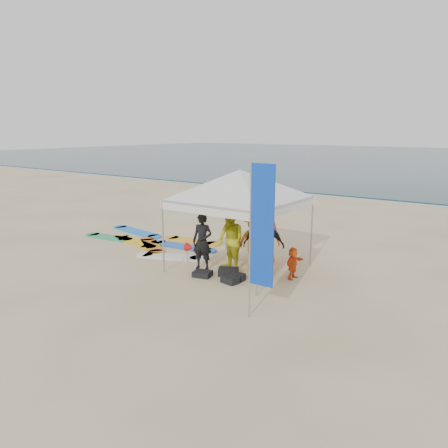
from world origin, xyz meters
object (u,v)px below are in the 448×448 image
person_yellow (230,240)px  person_black_b (264,245)px  person_orange_b (264,234)px  feather_flag (261,228)px  canopy_tent (240,170)px  surfboard_spread (153,242)px  person_seated (293,263)px  person_orange_a (254,242)px  marker_pennant (190,248)px  person_black_a (202,242)px

person_yellow → person_black_b: size_ratio=0.94×
person_orange_b → feather_flag: 4.22m
person_yellow → canopy_tent: size_ratio=0.41×
surfboard_spread → canopy_tent: bearing=-8.6°
person_yellow → person_black_b: (1.18, -0.09, 0.05)m
person_seated → surfboard_spread: bearing=86.4°
person_orange_b → canopy_tent: size_ratio=0.43×
person_orange_a → marker_pennant: (-1.98, -0.59, -0.37)m
person_seated → canopy_tent: 3.05m
person_black_a → feather_flag: bearing=-45.7°
person_orange_b → canopy_tent: (-0.41, -0.77, 2.00)m
person_yellow → person_orange_a: person_yellow is taller
person_yellow → feather_flag: bearing=-22.0°
person_orange_b → person_seated: (1.33, -0.69, -0.50)m
person_yellow → surfboard_spread: bearing=-170.7°
marker_pennant → person_seated: bearing=9.4°
person_orange_a → person_seated: 1.36m
person_orange_a → canopy_tent: canopy_tent is taller
person_yellow → person_black_a: bearing=-132.2°
person_yellow → marker_pennant: 1.52m
person_orange_b → marker_pennant: 2.35m
person_orange_a → canopy_tent: size_ratio=0.38×
feather_flag → marker_pennant: (-3.92, 2.33, -1.57)m
canopy_tent → surfboard_spread: (-4.22, 0.64, -2.92)m
person_black_a → person_orange_b: 1.94m
person_black_b → canopy_tent: 2.30m
feather_flag → surfboard_spread: size_ratio=0.61×
person_yellow → person_seated: person_yellow is taller
feather_flag → marker_pennant: 4.83m
person_orange_a → person_yellow: bearing=38.3°
person_seated → surfboard_spread: person_seated is taller
person_black_a → marker_pennant: 0.81m
person_orange_b → person_seated: size_ratio=2.11×
feather_flag → marker_pennant: bearing=149.3°
feather_flag → person_seated: bearing=102.6°
person_orange_b → surfboard_spread: person_orange_b is taller
person_black_b → surfboard_spread: size_ratio=0.34×
canopy_tent → marker_pennant: 2.94m
person_black_b → marker_pennant: size_ratio=3.06×
person_black_b → canopy_tent: (-1.09, 0.44, 1.98)m
person_yellow → person_orange_a: size_ratio=1.07×
person_seated → marker_pennant: person_seated is taller
marker_pennant → person_black_b: bearing=0.4°
person_black_b → person_orange_b: bearing=-80.7°
person_black_b → person_black_a: bearing=-12.4°
marker_pennant → person_black_a: bearing=-19.6°
person_seated → surfboard_spread: 6.00m
person_seated → marker_pennant: size_ratio=1.42×
person_orange_a → feather_flag: feather_flag is taller
person_orange_b → feather_flag: feather_flag is taller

